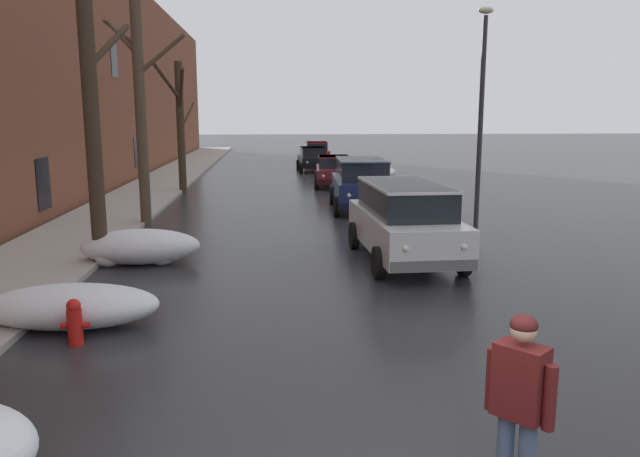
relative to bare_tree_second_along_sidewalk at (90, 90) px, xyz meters
The scene contains 18 objects.
left_sidewalk_slab 9.02m from the bare_tree_second_along_sidewalk, 100.44° to the left, with size 2.96×80.00×0.12m, color #A8A399.
brick_townhouse_facade 8.84m from the bare_tree_second_along_sidewalk, 113.28° to the left, with size 0.63×80.00×10.26m.
snow_bank_along_left_kerb 21.29m from the bare_tree_second_along_sidewalk, 63.05° to the left, with size 2.03×1.35×0.67m.
snow_bank_mid_block_left 3.61m from the bare_tree_second_along_sidewalk, ahead, with size 2.71×1.26×0.80m.
snow_bank_near_corner_right 11.48m from the bare_tree_second_along_sidewalk, 36.28° to the left, with size 2.77×1.00×0.72m.
snow_bank_along_right_kerb 5.49m from the bare_tree_second_along_sidewalk, 81.75° to the right, with size 2.78×1.29×0.69m.
snow_bank_far_right_pile 20.47m from the bare_tree_second_along_sidewalk, 63.08° to the left, with size 2.39×0.96×0.60m.
bare_tree_second_along_sidewalk is the anchor object (origin of this frame).
bare_tree_mid_block 5.19m from the bare_tree_second_along_sidewalk, 90.10° to the left, with size 2.82×2.04×6.72m.
bare_tree_far_down_block 13.21m from the bare_tree_second_along_sidewalk, 89.94° to the left, with size 1.25×3.64×5.57m.
suv_white_approaching_near_lane 7.52m from the bare_tree_second_along_sidewalk, ahead, with size 2.17×4.84×1.82m.
suv_darkblue_parked_kerbside_close 10.82m from the bare_tree_second_along_sidewalk, 47.38° to the left, with size 2.24×4.57×1.82m.
sedan_maroon_parked_kerbside_mid 16.91m from the bare_tree_second_along_sidewalk, 65.69° to the left, with size 2.05×4.16×1.42m.
sedan_black_parked_far_down_block 24.15m from the bare_tree_second_along_sidewalk, 74.46° to the left, with size 1.94×4.11×1.42m.
sedan_red_queued_behind_truck 30.81m from the bare_tree_second_along_sidewalk, 76.54° to the left, with size 1.97×4.36×1.42m.
pedestrian_with_coffee 11.34m from the bare_tree_second_along_sidewalk, 57.22° to the right, with size 0.55×0.55×1.76m.
fire_hydrant 6.16m from the bare_tree_second_along_sidewalk, 79.25° to the right, with size 0.42×0.22×0.71m.
street_lamp_post 10.59m from the bare_tree_second_along_sidewalk, 20.22° to the left, with size 0.44×0.24×6.34m.
Camera 1 is at (-0.98, -3.96, 3.39)m, focal length 34.55 mm.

